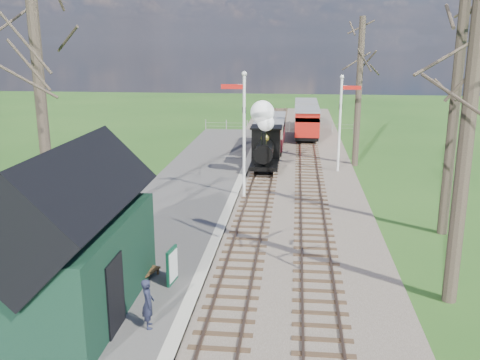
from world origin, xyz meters
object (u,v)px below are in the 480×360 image
(sign_board, at_px, (172,266))
(semaphore_far, at_px, (341,116))
(station_shed, at_px, (72,240))
(locomotive, at_px, (265,140))
(red_carriage_a, at_px, (307,123))
(bench, at_px, (142,270))
(red_carriage_b, at_px, (306,113))
(semaphore_near, at_px, (243,126))
(person, at_px, (148,303))
(coach, at_px, (270,132))

(sign_board, bearing_deg, semaphore_far, 68.45)
(station_shed, xyz_separation_m, locomotive, (4.29, 17.51, -0.31))
(red_carriage_a, relative_size, sign_board, 4.13)
(bench, bearing_deg, red_carriage_b, 80.04)
(semaphore_near, xyz_separation_m, bench, (-2.22, -9.97, -3.07))
(semaphore_far, distance_m, red_carriage_a, 10.70)
(sign_board, relative_size, person, 0.84)
(semaphore_far, bearing_deg, sign_board, -111.55)
(person, bearing_deg, red_carriage_b, -27.32)
(station_shed, relative_size, sign_board, 5.48)
(semaphore_far, relative_size, red_carriage_b, 1.20)
(sign_board, distance_m, person, 2.71)
(coach, height_order, red_carriage_a, coach)
(locomotive, distance_m, coach, 6.08)
(semaphore_near, bearing_deg, bench, -102.57)
(red_carriage_b, relative_size, bench, 3.48)
(coach, distance_m, bench, 21.77)
(semaphore_far, bearing_deg, red_carriage_a, 99.70)
(station_shed, relative_size, semaphore_far, 1.10)
(semaphore_far, distance_m, sign_board, 17.47)
(locomotive, height_order, sign_board, locomotive)
(red_carriage_a, bearing_deg, bench, -101.98)
(station_shed, distance_m, red_carriage_a, 29.22)
(red_carriage_b, xyz_separation_m, sign_board, (-4.57, -31.94, -0.63))
(station_shed, bearing_deg, person, -18.70)
(coach, height_order, person, coach)
(locomotive, xyz_separation_m, coach, (0.01, 6.06, -0.52))
(coach, bearing_deg, bench, -97.91)
(coach, distance_m, red_carriage_a, 5.46)
(semaphore_near, height_order, semaphore_far, semaphore_near)
(sign_board, bearing_deg, bench, 174.67)
(bench, bearing_deg, sign_board, -5.33)
(semaphore_near, relative_size, locomotive, 1.47)
(semaphore_near, xyz_separation_m, coach, (0.77, 11.57, -2.18))
(coach, xyz_separation_m, sign_board, (-1.97, -21.64, -0.66))
(semaphore_far, distance_m, bench, 17.81)
(coach, relative_size, red_carriage_b, 1.42)
(person, bearing_deg, locomotive, -25.95)
(semaphore_far, distance_m, coach, 7.34)
(semaphore_far, bearing_deg, locomotive, -173.64)
(locomotive, relative_size, red_carriage_a, 0.89)
(semaphore_far, bearing_deg, bench, -114.76)
(semaphore_near, bearing_deg, person, -95.46)
(locomotive, distance_m, sign_board, 15.75)
(locomotive, relative_size, bench, 3.09)
(red_carriage_b, bearing_deg, bench, -99.96)
(station_shed, height_order, semaphore_near, semaphore_near)
(station_shed, distance_m, person, 2.80)
(semaphore_near, height_order, red_carriage_b, semaphore_near)
(bench, distance_m, person, 3.00)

